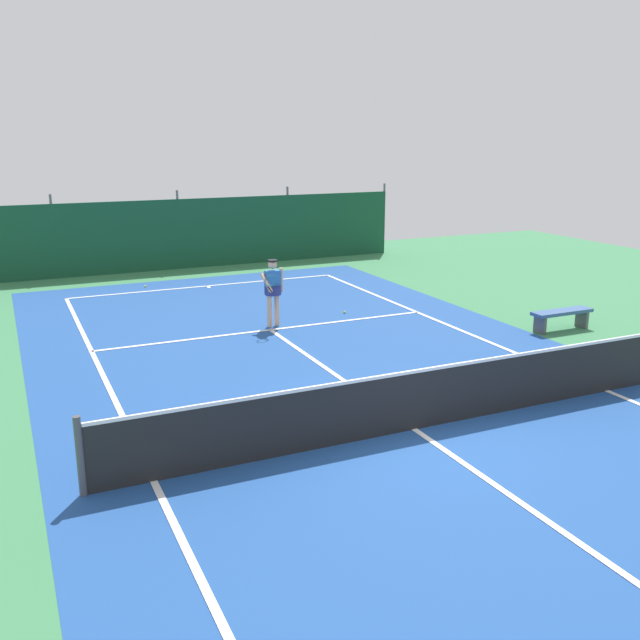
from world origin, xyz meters
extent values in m
plane|color=#387A4C|center=(0.00, 0.00, 0.00)|extent=(36.00, 36.00, 0.00)
cube|color=#1E478C|center=(0.00, 0.00, 0.00)|extent=(11.02, 26.60, 0.01)
cube|color=white|center=(0.00, 11.90, 0.01)|extent=(8.22, 0.10, 0.01)
cube|color=white|center=(-4.11, 0.00, 0.01)|extent=(0.10, 23.80, 0.01)
cube|color=white|center=(4.11, 0.00, 0.01)|extent=(0.10, 23.80, 0.01)
cube|color=white|center=(0.00, 6.40, 0.01)|extent=(8.22, 0.10, 0.01)
cube|color=white|center=(0.00, 0.00, 0.01)|extent=(0.10, 12.80, 0.01)
cube|color=white|center=(0.00, 11.75, 0.01)|extent=(0.10, 0.30, 0.01)
cube|color=black|center=(0.00, 0.00, 0.47)|extent=(9.92, 0.03, 0.95)
cube|color=white|center=(0.00, 0.00, 0.97)|extent=(9.92, 0.04, 0.05)
cylinder|color=#47474C|center=(-5.01, 0.00, 0.55)|extent=(0.10, 0.10, 1.10)
cube|color=#14472D|center=(0.00, 15.15, 1.20)|extent=(16.22, 0.06, 2.40)
cylinder|color=#595B60|center=(-4.05, 15.21, 1.35)|extent=(0.08, 0.08, 2.70)
cylinder|color=#595B60|center=(0.00, 15.21, 1.35)|extent=(0.08, 0.08, 2.70)
cylinder|color=#595B60|center=(4.05, 15.21, 1.35)|extent=(0.08, 0.08, 2.70)
cylinder|color=#595B60|center=(8.11, 15.21, 1.35)|extent=(0.08, 0.08, 2.70)
cube|color=#234C1E|center=(0.00, 15.75, 0.55)|extent=(14.60, 0.70, 1.10)
cylinder|color=#D8AD8C|center=(0.30, 6.72, 0.41)|extent=(0.12, 0.12, 0.82)
cylinder|color=#D8AD8C|center=(0.10, 6.70, 0.41)|extent=(0.12, 0.12, 0.82)
cylinder|color=navy|center=(0.20, 6.71, 0.90)|extent=(0.40, 0.40, 0.22)
cube|color=#2D6BB7|center=(0.20, 6.71, 1.10)|extent=(0.38, 0.24, 0.56)
sphere|color=#D8AD8C|center=(0.20, 6.71, 1.53)|extent=(0.22, 0.22, 0.22)
cylinder|color=black|center=(0.20, 6.71, 1.62)|extent=(0.23, 0.23, 0.04)
cylinder|color=#D8AD8C|center=(0.43, 6.74, 1.13)|extent=(0.09, 0.09, 0.58)
cylinder|color=#D8AD8C|center=(-0.02, 6.57, 1.13)|extent=(0.15, 0.53, 0.41)
cylinder|color=black|center=(-0.03, 6.26, 1.02)|extent=(0.06, 0.28, 0.13)
torus|color=teal|center=(-0.03, 6.26, 1.24)|extent=(0.32, 0.16, 0.29)
sphere|color=#CCDB33|center=(-1.76, 12.55, 0.03)|extent=(0.07, 0.07, 0.07)
sphere|color=#CCDB33|center=(2.34, 7.11, 0.03)|extent=(0.07, 0.07, 0.07)
cube|color=silver|center=(2.24, 18.43, 0.72)|extent=(1.93, 4.25, 0.80)
cube|color=#2D333D|center=(2.24, 18.43, 1.40)|extent=(1.59, 1.94, 0.56)
cylinder|color=black|center=(1.30, 19.71, 0.32)|extent=(0.24, 0.65, 0.64)
cylinder|color=black|center=(3.10, 19.76, 0.32)|extent=(0.24, 0.65, 0.64)
cylinder|color=black|center=(1.38, 17.10, 0.32)|extent=(0.24, 0.65, 0.64)
cylinder|color=black|center=(3.18, 17.16, 0.32)|extent=(0.24, 0.65, 0.64)
cube|color=#335184|center=(6.31, 3.51, 0.45)|extent=(1.60, 0.40, 0.08)
cube|color=#4C4C51|center=(5.66, 3.51, 0.23)|extent=(0.08, 0.36, 0.45)
cube|color=#4C4C51|center=(6.96, 3.51, 0.23)|extent=(0.08, 0.36, 0.45)
camera|label=1|loc=(-5.64, -8.69, 4.52)|focal=39.24mm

